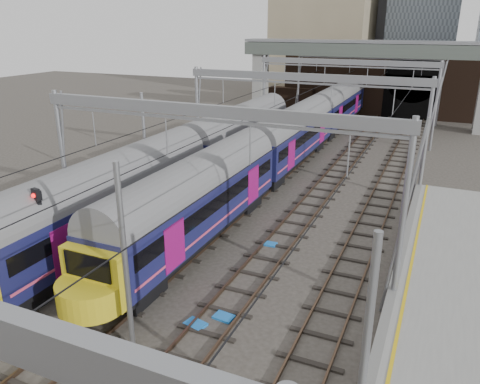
% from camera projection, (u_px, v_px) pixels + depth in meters
% --- Properties ---
extents(tracks, '(14.40, 80.00, 0.22)m').
position_uv_depth(tracks, '(264.00, 218.00, 27.96)').
color(tracks, '#4C3828').
rests_on(tracks, ground).
extents(overhead_line, '(16.80, 80.00, 8.00)m').
position_uv_depth(overhead_line, '(300.00, 94.00, 31.31)').
color(overhead_line, gray).
rests_on(overhead_line, ground).
extents(retaining_wall, '(28.00, 2.75, 9.00)m').
position_uv_depth(retaining_wall, '(383.00, 81.00, 57.72)').
color(retaining_wall, black).
rests_on(retaining_wall, ground).
extents(overbridge, '(28.00, 3.00, 9.25)m').
position_uv_depth(overbridge, '(365.00, 59.00, 52.16)').
color(overbridge, gray).
rests_on(overbridge, ground).
extents(train_main, '(2.77, 63.98, 4.77)m').
position_uv_depth(train_main, '(318.00, 118.00, 44.53)').
color(train_main, black).
rests_on(train_main, ground).
extents(train_second, '(2.84, 32.83, 4.87)m').
position_uv_depth(train_second, '(188.00, 160.00, 30.78)').
color(train_second, black).
rests_on(train_second, ground).
extents(signal_near_left, '(0.38, 0.47, 4.96)m').
position_uv_depth(signal_near_left, '(44.00, 231.00, 18.86)').
color(signal_near_left, black).
rests_on(signal_near_left, ground).
extents(equip_cover_a, '(0.93, 0.75, 0.10)m').
position_uv_depth(equip_cover_a, '(195.00, 324.00, 18.08)').
color(equip_cover_a, blue).
rests_on(equip_cover_a, ground).
extents(equip_cover_b, '(0.74, 0.53, 0.09)m').
position_uv_depth(equip_cover_b, '(270.00, 244.00, 24.66)').
color(equip_cover_b, blue).
rests_on(equip_cover_b, ground).
extents(equip_cover_c, '(0.85, 0.64, 0.09)m').
position_uv_depth(equip_cover_c, '(224.00, 317.00, 18.52)').
color(equip_cover_c, blue).
rests_on(equip_cover_c, ground).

